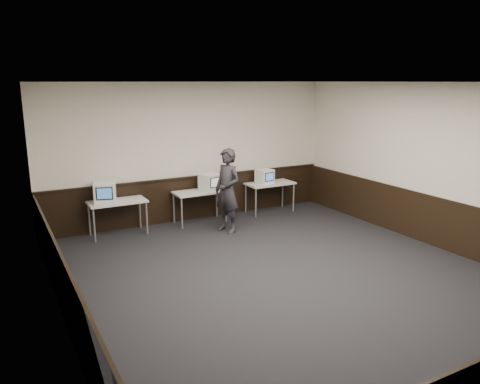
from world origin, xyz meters
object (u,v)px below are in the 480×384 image
at_px(desk_right, 270,185).
at_px(person, 227,191).
at_px(emac_left, 105,192).
at_px(emac_right, 265,176).
at_px(emac_center, 210,182).
at_px(desk_left, 117,204).
at_px(desk_center, 200,194).

bearing_deg(desk_right, person, -151.29).
xyz_separation_m(desk_right, emac_left, (-4.04, -0.00, 0.29)).
distance_m(emac_left, emac_right, 3.88).
relative_size(emac_left, emac_center, 1.14).
height_order(desk_left, emac_right, emac_right).
bearing_deg(emac_right, desk_right, -7.16).
distance_m(desk_center, desk_right, 1.90).
bearing_deg(desk_right, emac_center, -179.50).
distance_m(desk_left, desk_center, 1.90).
height_order(desk_right, emac_center, emac_center).
bearing_deg(emac_right, emac_center, 172.37).
relative_size(emac_right, person, 0.23).
height_order(desk_right, emac_right, emac_right).
bearing_deg(desk_right, desk_center, 180.00).
height_order(desk_left, emac_center, emac_center).
bearing_deg(person, emac_left, -128.43).
relative_size(desk_right, person, 0.66).
xyz_separation_m(desk_left, emac_right, (3.64, -0.00, 0.25)).
xyz_separation_m(desk_center, emac_center, (0.25, -0.01, 0.27)).
bearing_deg(emac_left, person, -5.67).
distance_m(emac_left, emac_center, 2.39).
relative_size(desk_left, emac_right, 2.83).
bearing_deg(desk_center, emac_left, -179.88).
height_order(desk_left, desk_center, same).
relative_size(emac_center, person, 0.27).
height_order(desk_center, emac_right, emac_right).
distance_m(desk_center, emac_right, 1.76).
xyz_separation_m(desk_left, desk_center, (1.90, 0.00, 0.00)).
height_order(emac_left, person, person).
distance_m(emac_left, person, 2.56).
relative_size(desk_center, desk_right, 1.00).
bearing_deg(emac_left, desk_left, 15.87).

